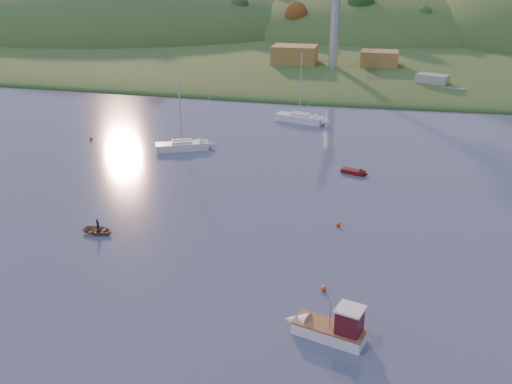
% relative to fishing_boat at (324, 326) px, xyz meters
% --- Properties ---
extents(far_shore, '(620.00, 220.00, 1.50)m').
position_rel_fishing_boat_xyz_m(far_shore, '(-11.94, 215.04, -0.93)').
color(far_shore, '#2F4C1E').
rests_on(far_shore, ground).
extents(shore_slope, '(640.00, 150.00, 7.00)m').
position_rel_fishing_boat_xyz_m(shore_slope, '(-11.94, 150.04, -0.93)').
color(shore_slope, '#2F4C1E').
rests_on(shore_slope, ground).
extents(hill_left, '(170.00, 140.00, 44.00)m').
position_rel_fishing_boat_xyz_m(hill_left, '(-101.94, 185.04, -0.93)').
color(hill_left, '#2F4C1E').
rests_on(hill_left, ground).
extents(hill_center, '(140.00, 120.00, 36.00)m').
position_rel_fishing_boat_xyz_m(hill_center, '(-1.94, 195.04, -0.93)').
color(hill_center, '#2F4C1E').
rests_on(hill_center, ground).
extents(hillside_trees, '(280.00, 50.00, 32.00)m').
position_rel_fishing_boat_xyz_m(hillside_trees, '(-11.94, 170.04, -0.93)').
color(hillside_trees, '#264D1B').
rests_on(hillside_trees, ground).
extents(wharf, '(42.00, 16.00, 2.40)m').
position_rel_fishing_boat_xyz_m(wharf, '(-6.94, 107.04, 0.27)').
color(wharf, slate).
rests_on(wharf, ground).
extents(shed_west, '(11.00, 8.00, 4.80)m').
position_rel_fishing_boat_xyz_m(shed_west, '(-19.94, 108.04, 3.87)').
color(shed_west, olive).
rests_on(shed_west, wharf).
extents(shed_east, '(9.00, 7.00, 4.00)m').
position_rel_fishing_boat_xyz_m(shed_east, '(1.06, 109.04, 3.47)').
color(shed_east, olive).
rests_on(shed_east, wharf).
extents(dock_crane, '(3.20, 28.00, 20.30)m').
position_rel_fishing_boat_xyz_m(dock_crane, '(-9.94, 103.43, 16.25)').
color(dock_crane, '#B7B7BC').
rests_on(dock_crane, wharf).
extents(fishing_boat, '(6.88, 3.79, 4.20)m').
position_rel_fishing_boat_xyz_m(fishing_boat, '(0.00, 0.00, 0.00)').
color(fishing_boat, white).
rests_on(fishing_boat, ground).
extents(sailboat_near, '(8.27, 5.53, 11.10)m').
position_rel_fishing_boat_xyz_m(sailboat_near, '(-26.66, 42.07, -0.20)').
color(sailboat_near, white).
rests_on(sailboat_near, ground).
extents(sailboat_far, '(9.21, 5.10, 12.24)m').
position_rel_fishing_boat_xyz_m(sailboat_far, '(-11.47, 62.29, -0.15)').
color(sailboat_far, silver).
rests_on(sailboat_far, ground).
extents(canoe, '(3.50, 2.62, 0.69)m').
position_rel_fishing_boat_xyz_m(canoe, '(-25.53, 12.59, -0.58)').
color(canoe, '#8D6F4E').
rests_on(canoe, ground).
extents(paddler, '(0.37, 0.54, 1.40)m').
position_rel_fishing_boat_xyz_m(paddler, '(-25.53, 12.59, -0.22)').
color(paddler, black).
rests_on(paddler, ground).
extents(red_tender, '(3.97, 2.44, 1.28)m').
position_rel_fishing_boat_xyz_m(red_tender, '(0.46, 37.04, -0.66)').
color(red_tender, '#560C0E').
rests_on(red_tender, ground).
extents(work_vessel, '(16.62, 10.86, 4.03)m').
position_rel_fishing_boat_xyz_m(work_vessel, '(12.97, 93.04, 0.51)').
color(work_vessel, slate).
rests_on(work_vessel, ground).
extents(buoy_0, '(0.50, 0.50, 0.50)m').
position_rel_fishing_boat_xyz_m(buoy_0, '(-0.76, 6.49, -0.68)').
color(buoy_0, '#FD460D').
rests_on(buoy_0, ground).
extents(buoy_1, '(0.50, 0.50, 0.50)m').
position_rel_fishing_boat_xyz_m(buoy_1, '(-0.71, 20.01, -0.68)').
color(buoy_1, '#FD460D').
rests_on(buoy_1, ground).
extents(buoy_2, '(0.50, 0.50, 0.50)m').
position_rel_fishing_boat_xyz_m(buoy_2, '(-42.81, 43.62, -0.68)').
color(buoy_2, '#FD460D').
rests_on(buoy_2, ground).
extents(buoy_3, '(0.50, 0.50, 0.50)m').
position_rel_fishing_boat_xyz_m(buoy_3, '(-29.56, 44.43, -0.68)').
color(buoy_3, '#FD460D').
rests_on(buoy_3, ground).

